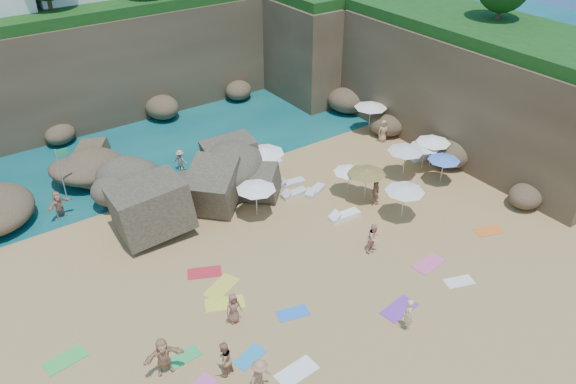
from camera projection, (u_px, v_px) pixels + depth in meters
ground at (290, 259)px, 30.10m from camera, size 120.00×120.00×0.00m
seawater at (99, 87)px, 50.85m from camera, size 120.00×120.00×0.00m
cliff_back at (135, 55)px, 46.22m from camera, size 44.00×8.00×8.00m
cliff_right at (433, 73)px, 42.70m from camera, size 8.00×30.00×8.00m
cliff_corner at (316, 38)px, 50.03m from camera, size 10.00×12.00×8.00m
rock_promontory at (5, 192)px, 35.84m from camera, size 12.00×7.00×2.00m
rock_outcrop at (194, 202)px, 34.80m from camera, size 9.60×7.87×3.44m
flag_pole at (62, 168)px, 33.74m from camera, size 0.71×0.08×3.63m
parasol_0 at (219, 180)px, 33.72m from camera, size 2.00×2.00×1.89m
parasol_1 at (256, 187)px, 32.49m from camera, size 2.36×2.36×2.23m
parasol_2 at (264, 150)px, 35.76m from camera, size 2.62×2.62×2.47m
parasol_3 at (371, 105)px, 42.08m from camera, size 2.47×2.47×2.34m
parasol_4 at (425, 145)px, 37.36m from camera, size 2.09×2.09×1.97m
parasol_5 at (349, 170)px, 34.75m from camera, size 1.99×1.99×1.88m
parasol_6 at (367, 171)px, 34.00m from camera, size 2.36×2.36×2.23m
parasol_8 at (406, 149)px, 36.37m from camera, size 2.39×2.39×2.26m
parasol_9 at (405, 189)px, 32.34m from camera, size 2.33×2.33×2.20m
parasol_10 at (444, 158)px, 35.87m from camera, size 2.08×2.08×1.97m
parasol_11 at (433, 140)px, 37.51m from camera, size 2.34×2.34×2.21m
lounger_0 at (294, 194)px, 35.38m from camera, size 1.75×0.62×0.27m
lounger_1 at (271, 165)px, 38.51m from camera, size 1.81×0.84×0.27m
lounger_2 at (291, 184)px, 36.40m from camera, size 1.99×0.91×0.30m
lounger_3 at (315, 191)px, 35.66m from camera, size 1.84×1.23×0.27m
lounger_4 at (424, 157)px, 39.46m from camera, size 2.04×1.09×0.30m
lounger_5 at (344, 216)px, 33.28m from camera, size 2.00×0.79×0.31m
towel_0 at (250, 357)px, 24.44m from camera, size 1.63×1.11×0.03m
towel_3 at (65, 360)px, 24.30m from camera, size 1.87×1.11×0.03m
towel_4 at (225, 303)px, 27.24m from camera, size 2.12×1.63×0.03m
towel_5 at (297, 372)px, 23.75m from camera, size 1.90×1.05×0.03m
towel_6 at (399, 309)px, 26.92m from camera, size 2.00×1.19×0.03m
towel_7 at (204, 272)px, 29.17m from camera, size 1.96×1.54×0.03m
towel_8 at (293, 313)px, 26.68m from camera, size 1.68×1.14×0.03m
towel_9 at (429, 264)px, 29.76m from camera, size 1.90×1.12×0.03m
towel_10 at (489, 231)px, 32.25m from camera, size 1.82×1.31×0.03m
towel_11 at (184, 357)px, 24.42m from camera, size 1.52×0.84×0.03m
towel_12 at (221, 287)px, 28.22m from camera, size 2.17×1.69×0.03m
towel_13 at (459, 282)px, 28.58m from camera, size 1.65×1.20×0.03m
person_stand_1 at (224, 360)px, 23.21m from camera, size 1.01×0.88×1.77m
person_stand_2 at (180, 160)px, 37.78m from camera, size 0.91×1.02×1.50m
person_stand_3 at (376, 191)px, 34.22m from camera, size 1.04×1.11×1.83m
person_stand_4 at (383, 131)px, 41.34m from camera, size 0.92×0.67×1.69m
person_stand_5 at (59, 205)px, 33.02m from camera, size 1.66×0.99×1.72m
person_stand_6 at (408, 315)px, 25.41m from camera, size 0.69×0.75×1.71m
person_lie_2 at (234, 318)px, 26.16m from camera, size 0.86×1.62×0.42m
person_lie_3 at (165, 368)px, 23.65m from camera, size 2.02×2.13×0.49m
person_lie_5 at (373, 246)px, 30.52m from camera, size 1.09×1.85×0.66m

